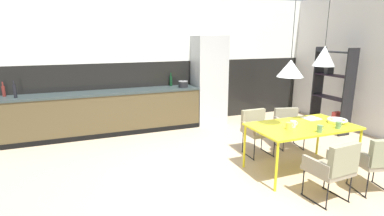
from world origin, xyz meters
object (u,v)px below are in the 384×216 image
Objects in this scene: mug_short_terracotta at (293,124)px; open_shelf_unit at (332,89)px; armchair_by_stool at (289,122)px; mug_white_ceramic at (338,125)px; armchair_corner_seat at (379,158)px; mug_tall_blue at (289,126)px; fruit_bowl at (337,120)px; open_book at (311,118)px; refrigerator_column at (209,80)px; bottle_wine_green at (15,91)px; pendant_lamp_over_table_near at (290,68)px; bottle_vinegar_dark at (4,91)px; pendant_lamp_over_table_far at (324,56)px; cooking_pot at (183,84)px; armchair_near_window at (334,165)px; bottle_oil_tall at (171,80)px; armchair_far_side at (257,126)px; dining_table at (302,128)px; mug_wide_latte at (320,129)px.

open_shelf_unit is (2.23, 1.42, 0.15)m from mug_short_terracotta.
armchair_by_stool is 5.93× the size of mug_white_ceramic.
mug_tall_blue reaches higher than armchair_corner_seat.
armchair_corner_seat is 2.66× the size of fruit_bowl.
armchair_by_stool is at bearing 79.26° from open_book.
refrigerator_column is 6.96× the size of fruit_bowl.
bottle_wine_green is (-4.70, 3.84, 0.55)m from armchair_corner_seat.
pendant_lamp_over_table_near is (-0.84, -0.94, 1.14)m from armchair_by_stool.
pendant_lamp_over_table_far reaches higher than bottle_vinegar_dark.
pendant_lamp_over_table_near reaches higher than mug_white_ceramic.
pendant_lamp_over_table_far is (4.79, -3.11, 0.73)m from bottle_vinegar_dark.
open_book is at bearing -64.01° from cooking_pot.
armchair_near_window is 1.33m from open_book.
mug_white_ceramic is 0.36× the size of bottle_wine_green.
armchair_corner_seat is at bearing -46.80° from mug_tall_blue.
mug_tall_blue is at bearing -37.48° from bottle_wine_green.
refrigerator_column is 6.61× the size of bottle_oil_tall.
armchair_far_side is 2.49× the size of bottle_oil_tall.
armchair_corner_seat is at bearing 112.24° from armchair_far_side.
armchair_far_side is 0.98× the size of armchair_corner_seat.
armchair_corner_seat is 0.60× the size of pendant_lamp_over_table_far.
armchair_near_window is 6.09× the size of mug_tall_blue.
bottle_wine_green is at bearing -103.54° from open_shelf_unit.
pendant_lamp_over_table_far is at bearing 5.63° from dining_table.
armchair_by_stool is at bearing 76.83° from pendant_lamp_over_table_far.
mug_wide_latte is (-0.54, -1.29, 0.32)m from armchair_by_stool.
refrigerator_column reaches higher than bottle_oil_tall.
open_shelf_unit is (2.24, -1.57, -0.11)m from refrigerator_column.
dining_table is 0.61m from fruit_bowl.
bottle_wine_green is at bearing -174.97° from bottle_oil_tall.
open_shelf_unit reaches higher than armchair_by_stool.
open_shelf_unit is (1.51, 0.47, 0.46)m from armchair_by_stool.
mug_tall_blue is (-0.33, -0.09, 0.10)m from dining_table.
pendant_lamp_over_table_near reaches higher than open_shelf_unit.
armchair_far_side is at bearing 117.70° from mug_white_ceramic.
pendant_lamp_over_table_near is (3.93, -2.92, 0.55)m from bottle_wine_green.
bottle_wine_green reaches higher than mug_wide_latte.
armchair_corner_seat is at bearing -39.23° from bottle_wine_green.
bottle_oil_tall is 0.17× the size of open_shelf_unit.
mug_wide_latte reaches higher than fruit_bowl.
open_book is 1.05m from pendant_lamp_over_table_far.
mug_short_terracotta is at bearing 81.63° from armchair_near_window.
bottle_oil_tall is 3.61m from open_shelf_unit.
bottle_oil_tall is (-1.09, 3.19, 0.36)m from dining_table.
mug_white_ceramic is (0.70, -0.23, -0.00)m from mug_tall_blue.
cooking_pot is at bearing 123.31° from armchair_corner_seat.
cooking_pot reaches higher than armchair_corner_seat.
bottle_wine_green is (-3.36, 0.03, 0.06)m from cooking_pot.
armchair_corner_seat is (0.66, -3.89, -0.53)m from refrigerator_column.
refrigerator_column is at bearing 85.24° from armchair_near_window.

